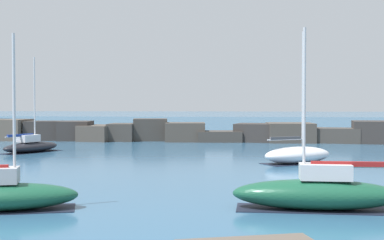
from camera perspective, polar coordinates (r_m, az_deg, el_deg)
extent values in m
cube|color=#235175|center=(121.22, 5.47, -0.32)|extent=(400.00, 116.00, 0.01)
cube|color=brown|center=(67.69, -19.09, -0.97)|extent=(5.04, 4.90, 2.48)
cube|color=#383330|center=(66.07, -15.51, -1.09)|extent=(4.34, 3.65, 2.28)
cube|color=#383330|center=(64.98, -12.30, -1.12)|extent=(4.04, 4.79, 2.27)
cube|color=#4C443D|center=(63.84, -9.72, -1.36)|extent=(4.58, 6.14, 1.80)
cube|color=#423D38|center=(63.10, -7.42, -1.29)|extent=(3.08, 4.27, 2.02)
cube|color=#423D38|center=(63.02, -4.46, -1.03)|extent=(4.39, 3.87, 2.58)
cube|color=#4C443D|center=(61.67, -0.73, -1.29)|extent=(4.89, 4.51, 2.15)
cube|color=#423D38|center=(61.20, 2.97, -1.75)|extent=(5.23, 4.04, 1.21)
cube|color=#383330|center=(61.82, 6.76, -1.33)|extent=(5.01, 5.34, 2.06)
cube|color=#4C443D|center=(61.58, 10.42, -1.31)|extent=(5.38, 5.46, 2.16)
cube|color=#423D38|center=(61.48, 15.20, -1.59)|extent=(5.50, 4.32, 1.63)
cube|color=#383330|center=(62.43, 18.76, -1.21)|extent=(4.98, 5.57, 2.42)
ellipsoid|color=black|center=(49.72, -16.79, -2.78)|extent=(4.43, 6.28, 0.94)
cube|color=black|center=(49.76, -16.78, -3.30)|extent=(4.27, 5.99, 0.03)
cube|color=silver|center=(49.47, -17.05, -1.89)|extent=(1.81, 2.11, 0.64)
cylinder|color=silver|center=(49.88, -16.45, 2.12)|extent=(0.12, 0.12, 7.54)
cylinder|color=#BCBCC1|center=(48.86, -17.83, -1.67)|extent=(1.48, 3.01, 0.10)
cube|color=navy|center=(48.86, -17.83, -1.55)|extent=(1.36, 2.60, 0.20)
ellipsoid|color=white|center=(39.39, 11.21, -3.69)|extent=(5.82, 4.74, 1.23)
cube|color=black|center=(39.45, 11.20, -4.55)|extent=(5.57, 4.56, 0.03)
cylinder|color=silver|center=(39.48, 11.72, 3.24)|extent=(0.12, 0.12, 8.30)
cylinder|color=#BCBCC1|center=(38.67, 9.92, -2.05)|extent=(2.61, 1.62, 0.10)
cube|color=#4C4C51|center=(38.66, 9.92, -1.91)|extent=(2.28, 1.48, 0.20)
ellipsoid|color=#195138|center=(22.51, 13.13, -7.75)|extent=(6.86, 2.09, 1.23)
cube|color=black|center=(22.62, 13.12, -9.25)|extent=(6.51, 2.04, 0.03)
cube|color=silver|center=(22.42, 14.02, -5.38)|extent=(2.07, 1.12, 0.64)
cylinder|color=silver|center=(22.16, 11.88, 1.72)|extent=(0.12, 0.12, 6.17)
cylinder|color=#BCBCC1|center=(22.54, 16.62, -4.78)|extent=(3.75, 0.17, 0.10)
cube|color=maroon|center=(22.53, 16.62, -4.52)|extent=(3.19, 0.26, 0.20)
ellipsoid|color=#195138|center=(23.06, -19.47, -7.74)|extent=(6.24, 3.60, 1.10)
cube|color=black|center=(23.15, -19.46, -9.05)|extent=(5.94, 3.48, 0.03)
cylinder|color=silver|center=(22.69, -18.45, 1.19)|extent=(0.12, 0.12, 6.05)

